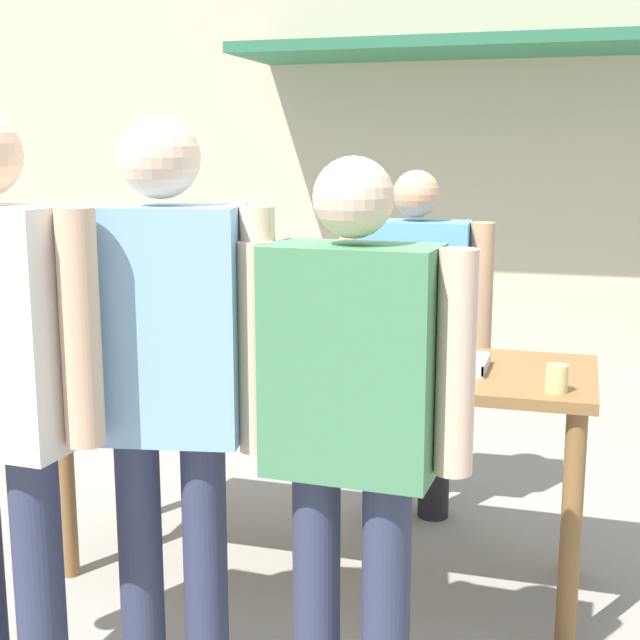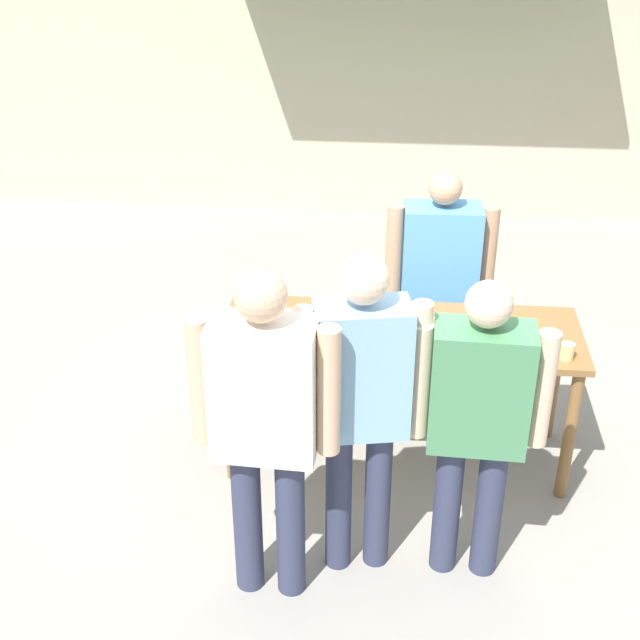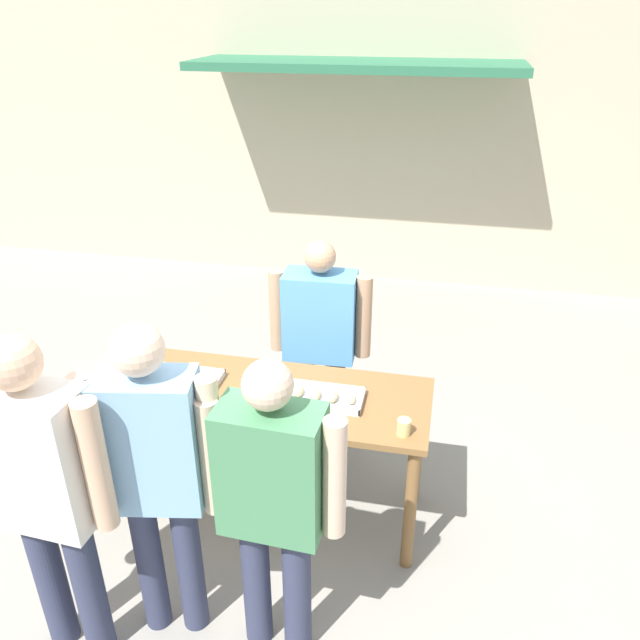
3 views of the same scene
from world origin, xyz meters
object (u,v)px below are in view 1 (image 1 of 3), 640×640
at_px(condiment_jar_ketchup, 104,350).
at_px(person_customer_with_cup, 352,409).
at_px(food_tray_sausages, 209,348).
at_px(person_customer_waiting_in_line, 167,369).
at_px(person_server_behind_table, 414,319).
at_px(condiment_jar_mustard, 82,348).
at_px(beer_cup, 557,378).
at_px(food_tray_buns, 423,361).

distance_m(condiment_jar_ketchup, person_customer_with_cup, 1.33).
xyz_separation_m(food_tray_sausages, person_customer_waiting_in_line, (0.26, -0.90, 0.15)).
distance_m(condiment_jar_ketchup, person_customer_waiting_in_line, 0.91).
height_order(person_server_behind_table, person_customer_waiting_in_line, person_customer_waiting_in_line).
relative_size(food_tray_sausages, condiment_jar_mustard, 6.44).
xyz_separation_m(beer_cup, person_customer_waiting_in_line, (-1.08, -0.68, 0.12)).
distance_m(food_tray_buns, person_customer_with_cup, 0.90).
bearing_deg(beer_cup, condiment_jar_mustard, -179.96).
height_order(condiment_jar_ketchup, person_customer_waiting_in_line, person_customer_waiting_in_line).
height_order(food_tray_buns, person_customer_with_cup, person_customer_with_cup).
relative_size(person_server_behind_table, person_customer_waiting_in_line, 0.90).
bearing_deg(beer_cup, food_tray_buns, 155.39).
distance_m(food_tray_buns, condiment_jar_ketchup, 1.21).
bearing_deg(condiment_jar_mustard, person_customer_waiting_in_line, -44.25).
xyz_separation_m(food_tray_buns, person_server_behind_table, (-0.17, 0.71, 0.02)).
xyz_separation_m(food_tray_sausages, condiment_jar_ketchup, (-0.33, -0.22, 0.02)).
bearing_deg(person_server_behind_table, condiment_jar_ketchup, -140.11).
bearing_deg(condiment_jar_ketchup, condiment_jar_mustard, 179.50).
bearing_deg(condiment_jar_ketchup, food_tray_sausages, 33.55).
xyz_separation_m(condiment_jar_ketchup, person_customer_waiting_in_line, (0.60, -0.68, 0.13)).
relative_size(condiment_jar_mustard, person_customer_with_cup, 0.04).
bearing_deg(person_customer_with_cup, person_customer_waiting_in_line, 3.19).
bearing_deg(beer_cup, person_customer_waiting_in_line, -147.77).
bearing_deg(person_server_behind_table, condiment_jar_mustard, -142.74).
relative_size(person_customer_with_cup, person_customer_waiting_in_line, 0.94).
xyz_separation_m(condiment_jar_ketchup, beer_cup, (1.68, 0.00, 0.01)).
relative_size(food_tray_sausages, food_tray_buns, 1.02).
distance_m(food_tray_sausages, condiment_jar_ketchup, 0.40).
height_order(condiment_jar_ketchup, person_server_behind_table, person_server_behind_table).
xyz_separation_m(person_server_behind_table, person_customer_with_cup, (0.13, -1.61, 0.05)).
height_order(condiment_jar_ketchup, beer_cup, beer_cup).
bearing_deg(condiment_jar_mustard, beer_cup, 0.04).
bearing_deg(beer_cup, condiment_jar_ketchup, -179.93).
bearing_deg(condiment_jar_mustard, food_tray_buns, 9.82).
bearing_deg(food_tray_sausages, condiment_jar_ketchup, -146.45).
bearing_deg(person_server_behind_table, person_customer_with_cup, -88.08).
xyz_separation_m(person_customer_with_cup, person_customer_waiting_in_line, (-0.55, -0.01, 0.08)).
xyz_separation_m(beer_cup, person_customer_with_cup, (-0.53, -0.67, 0.04)).
relative_size(food_tray_buns, condiment_jar_mustard, 6.32).
bearing_deg(food_tray_sausages, person_server_behind_table, 46.11).
height_order(condiment_jar_ketchup, person_customer_with_cup, person_customer_with_cup).
height_order(person_server_behind_table, person_customer_with_cup, person_customer_with_cup).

